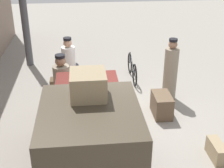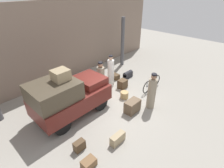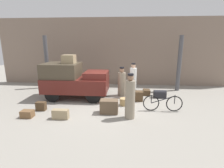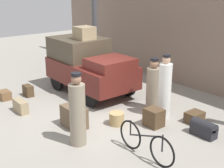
# 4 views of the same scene
# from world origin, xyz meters

# --- Properties ---
(ground_plane) EXTENTS (30.00, 30.00, 0.00)m
(ground_plane) POSITION_xyz_m (0.00, 0.00, 0.00)
(ground_plane) COLOR gray
(station_building_facade) EXTENTS (16.00, 0.15, 4.50)m
(station_building_facade) POSITION_xyz_m (0.00, 4.08, 2.25)
(station_building_facade) COLOR gray
(station_building_facade) RESTS_ON ground
(canopy_pillar_right) EXTENTS (0.25, 0.25, 3.32)m
(canopy_pillar_right) POSITION_xyz_m (4.04, 2.79, 1.66)
(canopy_pillar_right) COLOR #4C4C51
(canopy_pillar_right) RESTS_ON ground
(truck) EXTENTS (3.33, 1.73, 1.86)m
(truck) POSITION_xyz_m (-1.89, 0.82, 1.00)
(truck) COLOR black
(truck) RESTS_ON ground
(bicycle) EXTENTS (1.68, 0.04, 0.74)m
(bicycle) POSITION_xyz_m (2.47, -0.69, 0.36)
(bicycle) COLOR black
(bicycle) RESTS_ON ground
(wicker_basket) EXTENTS (0.41, 0.41, 0.34)m
(wicker_basket) POSITION_xyz_m (0.80, -0.12, 0.17)
(wicker_basket) COLOR tan
(wicker_basket) RESTS_ON ground
(porter_with_bicycle) EXTENTS (0.42, 0.42, 1.60)m
(porter_with_bicycle) POSITION_xyz_m (0.64, 1.45, 0.72)
(porter_with_bicycle) COLOR gray
(porter_with_bicycle) RESTS_ON ground
(porter_carrying_trunk) EXTENTS (0.36, 0.36, 1.84)m
(porter_carrying_trunk) POSITION_xyz_m (1.25, 1.27, 0.85)
(porter_carrying_trunk) COLOR white
(porter_carrying_trunk) RESTS_ON ground
(porter_standing_middle) EXTENTS (0.39, 0.39, 1.79)m
(porter_standing_middle) POSITION_xyz_m (1.04, -1.52, 0.82)
(porter_standing_middle) COLOR gray
(porter_standing_middle) RESTS_ON ground
(trunk_wicker_pale) EXTENTS (0.75, 0.45, 0.58)m
(trunk_wicker_pale) POSITION_xyz_m (0.19, -1.09, 0.29)
(trunk_wicker_pale) COLOR brown
(trunk_wicker_pale) RESTS_ON ground
(trunk_barrel_dark) EXTENTS (0.66, 0.29, 0.43)m
(trunk_barrel_dark) POSITION_xyz_m (2.70, 1.17, 0.21)
(trunk_barrel_dark) COLOR #232328
(trunk_barrel_dark) RESTS_ON ground
(trunk_large_brown) EXTENTS (0.47, 0.41, 0.50)m
(trunk_large_brown) POSITION_xyz_m (1.50, 0.60, 0.25)
(trunk_large_brown) COLOR #4C3823
(trunk_large_brown) RESTS_ON ground
(suitcase_black_upright) EXTENTS (0.46, 0.33, 0.28)m
(suitcase_black_upright) POSITION_xyz_m (-3.03, -1.79, 0.14)
(suitcase_black_upright) COLOR brown
(suitcase_black_upright) RESTS_ON ground
(suitcase_small_leather) EXTENTS (0.38, 0.50, 0.30)m
(suitcase_small_leather) POSITION_xyz_m (2.04, 1.66, 0.15)
(suitcase_small_leather) COLOR #4C3823
(suitcase_small_leather) RESTS_ON ground
(suitcase_tan_flat) EXTENTS (0.41, 0.24, 0.38)m
(suitcase_tan_flat) POSITION_xyz_m (-2.83, -1.04, 0.19)
(suitcase_tan_flat) COLOR #4C3823
(suitcase_tan_flat) RESTS_ON ground
(trunk_umber_medium) EXTENTS (0.63, 0.24, 0.38)m
(trunk_umber_medium) POSITION_xyz_m (-1.65, -1.82, 0.19)
(trunk_umber_medium) COLOR #9E8966
(trunk_umber_medium) RESTS_ON ground
(trunk_on_truck_roof) EXTENTS (0.62, 0.58, 0.43)m
(trunk_on_truck_roof) POSITION_xyz_m (-2.07, 0.82, 2.07)
(trunk_on_truck_roof) COLOR #9E8966
(trunk_on_truck_roof) RESTS_ON truck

